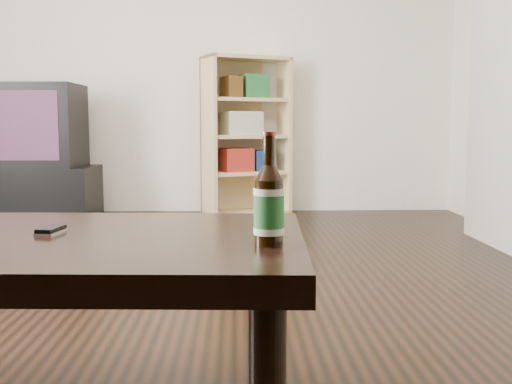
{
  "coord_description": "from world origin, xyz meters",
  "views": [
    {
      "loc": [
        0.55,
        -2.44,
        0.79
      ],
      "look_at": [
        0.6,
        -1.07,
        0.63
      ],
      "focal_mm": 42.0,
      "sensor_mm": 36.0,
      "label": 1
    }
  ],
  "objects_px": {
    "bookshelf": "(244,133)",
    "coffee_table": "(38,261)",
    "tv_stand": "(27,193)",
    "beer_bottle": "(269,205)",
    "phone": "(51,230)",
    "tv": "(24,125)"
  },
  "relations": [
    {
      "from": "phone",
      "to": "coffee_table",
      "type": "bearing_deg",
      "value": -117.11
    },
    {
      "from": "bookshelf",
      "to": "beer_bottle",
      "type": "relative_size",
      "value": 5.19
    },
    {
      "from": "tv_stand",
      "to": "coffee_table",
      "type": "height_order",
      "value": "coffee_table"
    },
    {
      "from": "tv_stand",
      "to": "beer_bottle",
      "type": "height_order",
      "value": "beer_bottle"
    },
    {
      "from": "beer_bottle",
      "to": "phone",
      "type": "relative_size",
      "value": 2.64
    },
    {
      "from": "phone",
      "to": "bookshelf",
      "type": "bearing_deg",
      "value": 91.73
    },
    {
      "from": "coffee_table",
      "to": "beer_bottle",
      "type": "relative_size",
      "value": 5.26
    },
    {
      "from": "coffee_table",
      "to": "phone",
      "type": "relative_size",
      "value": 13.86
    },
    {
      "from": "tv_stand",
      "to": "phone",
      "type": "bearing_deg",
      "value": -67.95
    },
    {
      "from": "tv",
      "to": "tv_stand",
      "type": "bearing_deg",
      "value": 90.0
    },
    {
      "from": "bookshelf",
      "to": "phone",
      "type": "relative_size",
      "value": 13.68
    },
    {
      "from": "bookshelf",
      "to": "coffee_table",
      "type": "distance_m",
      "value": 3.8
    },
    {
      "from": "phone",
      "to": "tv",
      "type": "bearing_deg",
      "value": 120.2
    },
    {
      "from": "tv",
      "to": "phone",
      "type": "height_order",
      "value": "tv"
    },
    {
      "from": "tv_stand",
      "to": "coffee_table",
      "type": "relative_size",
      "value": 0.8
    },
    {
      "from": "tv",
      "to": "bookshelf",
      "type": "relative_size",
      "value": 0.67
    },
    {
      "from": "tv",
      "to": "beer_bottle",
      "type": "distance_m",
      "value": 4.02
    },
    {
      "from": "tv_stand",
      "to": "phone",
      "type": "distance_m",
      "value": 3.65
    },
    {
      "from": "tv_stand",
      "to": "phone",
      "type": "height_order",
      "value": "phone"
    },
    {
      "from": "beer_bottle",
      "to": "phone",
      "type": "bearing_deg",
      "value": 163.05
    },
    {
      "from": "tv_stand",
      "to": "tv",
      "type": "distance_m",
      "value": 0.56
    },
    {
      "from": "tv",
      "to": "beer_bottle",
      "type": "relative_size",
      "value": 3.46
    }
  ]
}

